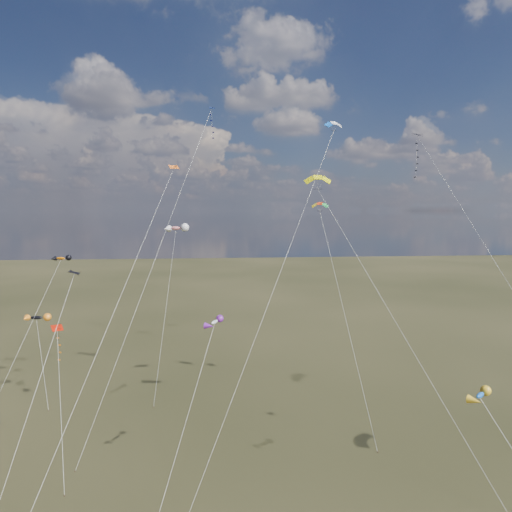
{
  "coord_description": "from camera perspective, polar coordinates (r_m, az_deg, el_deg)",
  "views": [
    {
      "loc": [
        -5.06,
        -33.26,
        24.11
      ],
      "look_at": [
        0.0,
        18.0,
        19.0
      ],
      "focal_mm": 32.0,
      "sensor_mm": 36.0,
      "label": 1
    }
  ],
  "objects": [
    {
      "name": "diamond_black_mid",
      "position": [
        43.24,
        -23.77,
        -8.42
      ],
      "size": [
        3.97,
        13.17,
        18.64
      ],
      "color": "black",
      "rests_on": "ground"
    },
    {
      "name": "diamond_orange_center",
      "position": [
        42.21,
        -14.55,
        0.29
      ],
      "size": [
        10.49,
        21.67,
        28.77
      ],
      "color": "orange",
      "rests_on": "ground"
    },
    {
      "name": "novelty_redwhite_stripe",
      "position": [
        66.64,
        -10.0,
        3.4
      ],
      "size": [
        3.97,
        12.69,
        22.33
      ],
      "color": "red",
      "rests_on": "ground"
    },
    {
      "name": "novelty_blue_yellow",
      "position": [
        33.17,
        26.34,
        -15.52
      ],
      "size": [
        6.75,
        8.88,
        12.92
      ],
      "color": "blue",
      "rests_on": "ground"
    },
    {
      "name": "parafoil_blue_white",
      "position": [
        55.63,
        9.6,
        15.76
      ],
      "size": [
        17.91,
        21.39,
        34.85
      ],
      "color": "blue",
      "rests_on": "ground"
    },
    {
      "name": "diamond_navy_tall",
      "position": [
        57.85,
        -6.74,
        13.3
      ],
      "size": [
        13.5,
        17.86,
        37.13
      ],
      "color": "#091844",
      "rests_on": "ground"
    },
    {
      "name": "novelty_white_purple",
      "position": [
        41.72,
        -5.24,
        -8.36
      ],
      "size": [
        6.0,
        12.82,
        14.48
      ],
      "color": "silver",
      "rests_on": "ground"
    },
    {
      "name": "diamond_black_high",
      "position": [
        56.99,
        20.7,
        9.65
      ],
      "size": [
        7.53,
        28.88,
        33.33
      ],
      "color": "black",
      "rests_on": "ground"
    },
    {
      "name": "novelty_black_orange",
      "position": [
        65.95,
        -25.76,
        -6.98
      ],
      "size": [
        4.42,
        5.82,
        10.86
      ],
      "color": "black",
      "rests_on": "ground"
    },
    {
      "name": "diamond_red_low",
      "position": [
        50.32,
        -23.5,
        -10.75
      ],
      "size": [
        3.55,
        9.19,
        12.7
      ],
      "color": "#A91203",
      "rests_on": "ground"
    },
    {
      "name": "novelty_orange_black",
      "position": [
        66.5,
        -23.25,
        -0.35
      ],
      "size": [
        7.15,
        11.76,
        18.23
      ],
      "color": "#C45E06",
      "rests_on": "ground"
    },
    {
      "name": "parafoil_yellow",
      "position": [
        51.03,
        7.81,
        9.61
      ],
      "size": [
        13.25,
        18.52,
        28.48
      ],
      "color": "#D2CB06",
      "rests_on": "ground"
    },
    {
      "name": "parafoil_tricolor",
      "position": [
        60.28,
        8.03,
        6.35
      ],
      "size": [
        3.49,
        17.6,
        25.58
      ],
      "color": "yellow",
      "rests_on": "ground"
    }
  ]
}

